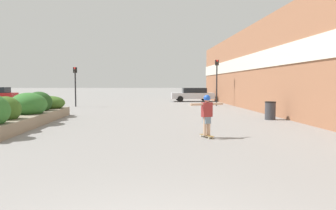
{
  "coord_description": "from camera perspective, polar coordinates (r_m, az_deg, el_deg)",
  "views": [
    {
      "loc": [
        0.06,
        -3.34,
        1.84
      ],
      "look_at": [
        0.97,
        12.1,
        0.84
      ],
      "focal_mm": 35.0,
      "sensor_mm": 36.0,
      "label": 1
    }
  ],
  "objects": [
    {
      "name": "trash_bin",
      "position": [
        17.64,
        17.38,
        -0.93
      ],
      "size": [
        0.56,
        0.56,
        0.94
      ],
      "color": "#38383D",
      "rests_on": "ground_plane"
    },
    {
      "name": "skateboard",
      "position": [
        11.32,
        6.75,
        -5.34
      ],
      "size": [
        0.43,
        0.71,
        0.09
      ],
      "rotation": [
        0.0,
        0.0,
        0.41
      ],
      "color": "olive",
      "rests_on": "ground_plane"
    },
    {
      "name": "traffic_light_right",
      "position": [
        27.78,
        8.5,
        5.19
      ],
      "size": [
        0.28,
        0.3,
        3.84
      ],
      "color": "black",
      "rests_on": "ground_plane"
    },
    {
      "name": "skateboarder",
      "position": [
        11.22,
        6.79,
        -1.01
      ],
      "size": [
        1.22,
        0.59,
        1.38
      ],
      "rotation": [
        0.0,
        0.0,
        0.41
      ],
      "color": "tan",
      "rests_on": "skateboard"
    },
    {
      "name": "traffic_light_left",
      "position": [
        27.49,
        -15.86,
        4.28
      ],
      "size": [
        0.28,
        0.3,
        3.18
      ],
      "color": "black",
      "rests_on": "ground_plane"
    },
    {
      "name": "planter_box",
      "position": [
        16.03,
        -23.43,
        -0.98
      ],
      "size": [
        1.72,
        9.43,
        1.53
      ],
      "color": "gray",
      "rests_on": "ground_plane"
    },
    {
      "name": "car_center_left",
      "position": [
        34.49,
        4.36,
        1.87
      ],
      "size": [
        4.43,
        2.03,
        1.43
      ],
      "rotation": [
        0.0,
        0.0,
        1.57
      ],
      "color": "#BCBCC1",
      "rests_on": "ground_plane"
    },
    {
      "name": "building_wall_right",
      "position": [
        19.61,
        19.03,
        6.82
      ],
      "size": [
        0.67,
        44.45,
        5.94
      ],
      "color": "#9E6647",
      "rests_on": "ground_plane"
    }
  ]
}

